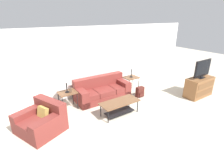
% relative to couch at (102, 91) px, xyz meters
% --- Properties ---
extents(ground_plane, '(24.00, 24.00, 0.00)m').
position_rel_couch_xyz_m(ground_plane, '(0.25, -3.54, -0.30)').
color(ground_plane, beige).
extents(wall_back, '(9.20, 0.06, 2.60)m').
position_rel_couch_xyz_m(wall_back, '(0.25, 0.64, 1.00)').
color(wall_back, white).
rests_on(wall_back, ground_plane).
extents(couch, '(2.05, 0.90, 0.82)m').
position_rel_couch_xyz_m(couch, '(0.00, 0.00, 0.00)').
color(couch, maroon).
rests_on(couch, ground_plane).
extents(armchair, '(1.35, 1.39, 0.80)m').
position_rel_couch_xyz_m(armchair, '(-2.39, -0.80, -0.01)').
color(armchair, maroon).
rests_on(armchair, ground_plane).
extents(coffee_table, '(1.25, 0.55, 0.44)m').
position_rel_couch_xyz_m(coffee_table, '(-0.14, -1.29, 0.03)').
color(coffee_table, brown).
rests_on(coffee_table, ground_plane).
extents(side_table_left, '(0.58, 0.49, 0.60)m').
position_rel_couch_xyz_m(side_table_left, '(-1.35, -0.04, 0.24)').
color(side_table_left, brown).
rests_on(side_table_left, ground_plane).
extents(side_table_right, '(0.58, 0.49, 0.60)m').
position_rel_couch_xyz_m(side_table_right, '(1.35, -0.04, 0.24)').
color(side_table_right, brown).
rests_on(side_table_right, ground_plane).
extents(table_lamp_left, '(0.33, 0.33, 0.61)m').
position_rel_couch_xyz_m(table_lamp_left, '(-1.35, -0.04, 0.79)').
color(table_lamp_left, black).
rests_on(table_lamp_left, side_table_left).
extents(table_lamp_right, '(0.33, 0.33, 0.61)m').
position_rel_couch_xyz_m(table_lamp_right, '(1.35, -0.04, 0.79)').
color(table_lamp_right, black).
rests_on(table_lamp_right, side_table_right).
extents(tv_console, '(1.18, 0.52, 0.75)m').
position_rel_couch_xyz_m(tv_console, '(3.21, -1.90, 0.08)').
color(tv_console, brown).
rests_on(tv_console, ground_plane).
extents(television, '(0.92, 0.20, 0.69)m').
position_rel_couch_xyz_m(television, '(3.21, -1.90, 0.81)').
color(television, black).
rests_on(television, tv_console).
extents(backpack, '(0.30, 0.25, 0.39)m').
position_rel_couch_xyz_m(backpack, '(1.28, -0.69, -0.11)').
color(backpack, '#4C1E19').
rests_on(backpack, ground_plane).
extents(picture_frame, '(0.10, 0.04, 0.13)m').
position_rel_couch_xyz_m(picture_frame, '(-1.26, -0.12, 0.37)').
color(picture_frame, '#4C3828').
rests_on(picture_frame, side_table_left).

